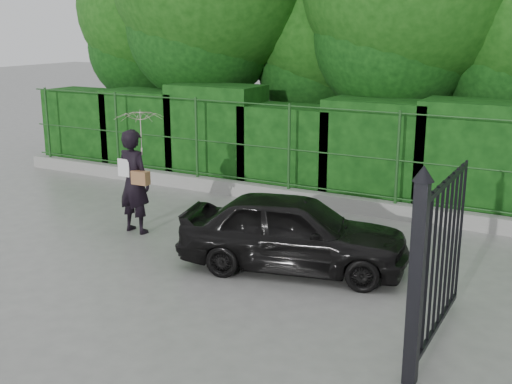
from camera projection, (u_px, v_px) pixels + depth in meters
The scene contains 7 objects.
ground at pixel (138, 268), 9.95m from camera, with size 80.00×80.00×0.00m, color gray.
kerb at pixel (272, 193), 13.73m from camera, with size 14.00×0.25×0.30m, color #9E9E99.
fence at pixel (281, 146), 13.36m from camera, with size 14.13×0.06×1.80m.
hedge at pixel (296, 145), 14.30m from camera, with size 14.20×1.20×2.29m.
gate at pixel (428, 263), 6.90m from camera, with size 0.22×2.33×2.36m.
woman at pixel (137, 156), 11.33m from camera, with size 0.95×0.90×2.23m.
car at pixel (294, 232), 9.80m from camera, with size 1.41×3.50×1.19m, color black.
Camera 1 is at (6.08, -7.29, 3.69)m, focal length 45.00 mm.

